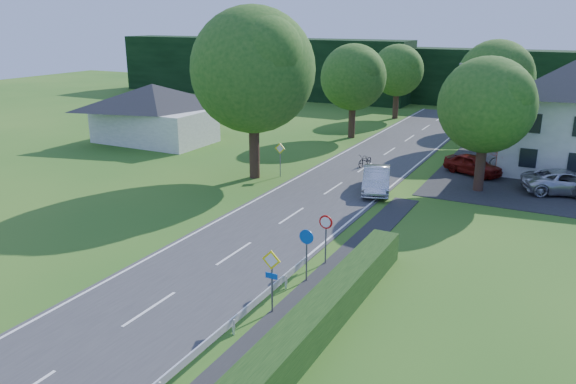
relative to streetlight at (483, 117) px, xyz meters
The scene contains 25 objects.
road 13.59m from the streetlight, 128.88° to the right, with size 7.00×80.00×0.04m, color #373639.
parking_pad 6.65m from the streetlight, 37.30° to the left, with size 14.00×16.00×0.04m, color #252527.
line_edge_left 15.73m from the streetlight, 138.52° to the right, with size 0.12×80.00×0.01m, color white.
line_edge_right 11.95m from the streetlight, 115.70° to the right, with size 0.12×80.00×0.01m, color white.
line_centre 13.58m from the streetlight, 128.88° to the right, with size 0.12×80.00×0.01m, color white, non-canonical shape.
tree_main 15.35m from the streetlight, 156.89° to the right, with size 9.40×9.40×11.64m, color #1F4E17, non-canonical shape.
tree_left_far 16.45m from the streetlight, 142.56° to the left, with size 7.00×7.00×8.58m, color #1F4E17, non-canonical shape.
tree_right_far 12.05m from the streetlight, 95.06° to the left, with size 7.40×7.40×9.09m, color #1F4E17, non-canonical shape.
tree_left_back 25.34m from the streetlight, 119.73° to the left, with size 6.60×6.60×8.07m, color #1F4E17, non-canonical shape.
tree_right_back 20.12m from the streetlight, 95.89° to the left, with size 6.20×6.20×7.56m, color #1F4E17, non-canonical shape.
tree_right_mid 2.05m from the streetlight, 77.66° to the right, with size 7.00×7.00×8.58m, color #1F4E17, non-canonical shape.
treeline_left 48.22m from the streetlight, 138.42° to the left, with size 44.00×6.00×8.00m, color black.
treeline_right 36.01m from the streetlight, 90.10° to the left, with size 30.00×5.00×7.00m, color black.
bungalow_left 28.12m from the streetlight, behind, with size 11.00×6.50×5.20m.
streetlight is the anchor object (origin of this frame).
sign_priority_right 22.50m from the streetlight, 99.70° to the right, with size 0.78×0.09×2.59m.
sign_roundabout 19.59m from the streetlight, 101.19° to the right, with size 0.64×0.08×2.37m.
sign_speed_limit 17.64m from the streetlight, 102.46° to the right, with size 0.64×0.11×2.37m.
sign_priority_left 13.80m from the streetlight, 158.22° to the right, with size 0.78×0.09×2.44m.
moving_car 8.40m from the streetlight, 135.12° to the right, with size 1.67×4.79×1.58m, color #BCBDC1.
motorcycle 9.12m from the streetlight, behind, with size 0.62×1.78×0.93m, color black.
parked_car_red 4.17m from the streetlight, 108.62° to the left, with size 1.68×4.18×1.42m, color #670F0B.
parked_car_silver_a 7.05m from the streetlight, 75.77° to the left, with size 1.66×4.75×1.57m, color #A1A2A5.
parked_car_silver_b 6.67m from the streetlight, ahead, with size 2.49×5.41×1.50m, color silver.
parasol 4.50m from the streetlight, 71.87° to the left, with size 1.84×1.87×1.69m, color #D24110.
Camera 1 is at (13.67, -8.66, 10.80)m, focal length 35.00 mm.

